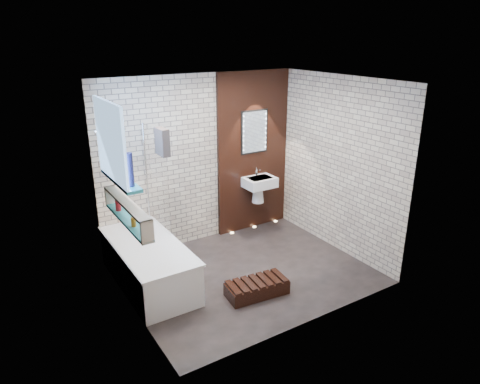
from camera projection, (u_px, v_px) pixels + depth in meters
ground at (246, 273)px, 6.09m from camera, size 3.20×3.20×0.00m
room_shell at (246, 184)px, 5.65m from camera, size 3.24×3.20×2.60m
walnut_panel at (253, 153)px, 7.13m from camera, size 1.30×0.06×2.60m
clerestory_window at (113, 150)px, 4.94m from camera, size 0.18×1.00×0.94m
display_niche at (127, 212)px, 5.04m from camera, size 0.14×1.30×0.26m
bathtub at (149, 264)px, 5.74m from camera, size 0.79×1.74×0.70m
bath_screen at (156, 179)px, 5.93m from camera, size 0.01×0.78×1.40m
towel at (162, 142)px, 5.50m from camera, size 0.10×0.26×0.35m
shower_head at (119, 129)px, 5.51m from camera, size 0.18×0.18×0.02m
washbasin at (259, 186)px, 7.15m from camera, size 0.50×0.36×0.58m
led_mirror at (254, 132)px, 6.98m from camera, size 0.50×0.02×0.70m
walnut_step at (257, 288)px, 5.57m from camera, size 0.81×0.43×0.17m
niche_bottles at (122, 209)px, 5.19m from camera, size 0.07×0.61×0.17m
sill_vases at (120, 167)px, 5.07m from camera, size 0.19×0.70×0.38m
floor_uplights at (254, 227)px, 7.52m from camera, size 0.96×0.06×0.01m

